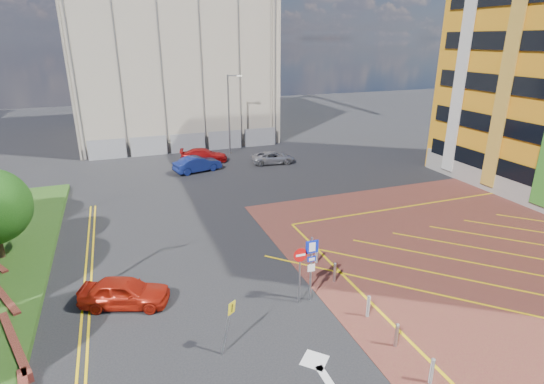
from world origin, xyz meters
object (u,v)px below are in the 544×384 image
car_red_left (125,292)px  car_red_back (204,155)px  sign_cluster (307,263)px  warning_sign (229,321)px  lamp_back (230,112)px  car_blue_back (197,164)px  car_silver_back (273,158)px

car_red_left → car_red_back: bearing=-0.2°
sign_cluster → warning_sign: bearing=-153.6°
sign_cluster → car_red_left: sign_cluster is taller
lamp_back → car_blue_back: lamp_back is taller
lamp_back → car_silver_back: lamp_back is taller
sign_cluster → car_red_back: (0.48, 24.77, -1.30)m
car_blue_back → car_silver_back: 7.33m
car_red_left → car_blue_back: size_ratio=0.92×
lamp_back → car_blue_back: bearing=-130.8°
sign_cluster → warning_sign: (-4.16, -2.06, -0.52)m
lamp_back → car_silver_back: 6.95m
sign_cluster → car_silver_back: size_ratio=0.78×
warning_sign → car_red_back: (4.64, 26.84, -0.78)m
sign_cluster → car_blue_back: (-0.74, 21.77, -1.25)m
lamp_back → car_red_left: 27.28m
sign_cluster → warning_sign: sign_cluster is taller
car_silver_back → car_red_left: bearing=150.1°
car_silver_back → warning_sign: bearing=162.5°
car_blue_back → car_red_left: bearing=145.7°
car_red_back → car_silver_back: 6.75m
car_red_left → sign_cluster: bearing=-88.2°
sign_cluster → car_blue_back: 21.82m
lamp_back → car_blue_back: size_ratio=1.87×
warning_sign → car_silver_back: 26.28m
sign_cluster → car_red_left: (-7.75, 2.57, -1.28)m
lamp_back → car_blue_back: 7.83m
warning_sign → sign_cluster: bearing=26.4°
warning_sign → car_blue_back: 24.09m
lamp_back → warning_sign: bearing=-105.3°
sign_cluster → lamp_back: bearing=82.0°
car_red_left → lamp_back: bearing=-5.1°
sign_cluster → car_silver_back: sign_cluster is taller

